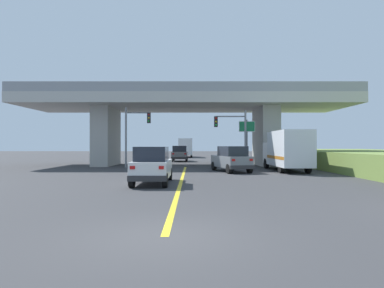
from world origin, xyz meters
The scene contains 11 objects.
ground centered at (0.00, 26.72, 0.00)m, with size 160.00×160.00×0.00m, color #353538.
overpass_bridge centered at (0.00, 26.72, 5.57)m, with size 33.05×9.52×7.87m.
lane_divider_stripe centered at (0.00, 12.02, 0.00)m, with size 0.20×24.04×0.01m, color yellow.
suv_lead centered at (-1.53, 10.32, 1.01)m, with size 1.90×4.61×2.02m.
suv_crossing centered at (3.73, 18.34, 1.01)m, with size 2.96×4.96×2.02m.
box_truck centered at (8.33, 19.03, 1.69)m, with size 2.33×7.29×3.23m.
sedan_oncoming centered at (-0.97, 35.12, 1.01)m, with size 2.05×4.42×2.02m.
traffic_signal_nearside centered at (4.47, 22.03, 3.38)m, with size 2.92×0.36×5.24m.
traffic_signal_farside centered at (-4.71, 22.58, 3.58)m, with size 2.37×0.36×5.60m.
highway_sign centered at (5.84, 23.51, 3.31)m, with size 1.51×0.17×4.53m.
semi_truck_distant centered at (-0.48, 49.71, 1.69)m, with size 2.33×7.40×3.23m.
Camera 1 is at (0.63, -7.50, 2.10)m, focal length 30.64 mm.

